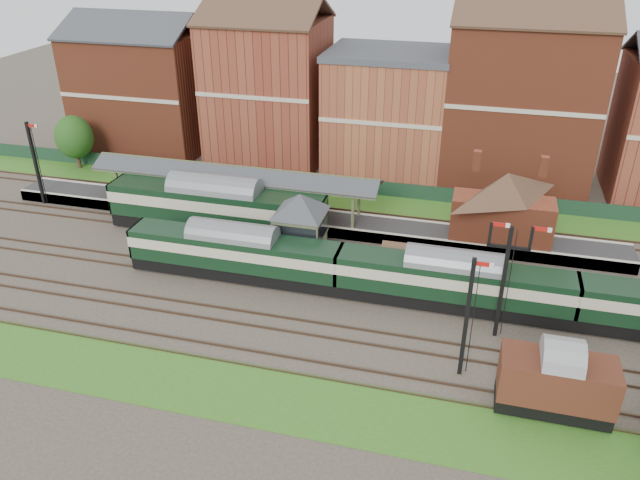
% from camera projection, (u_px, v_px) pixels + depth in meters
% --- Properties ---
extents(ground, '(160.00, 160.00, 0.00)m').
position_uv_depth(ground, '(328.00, 290.00, 45.98)').
color(ground, '#473D33').
rests_on(ground, ground).
extents(grass_back, '(90.00, 4.50, 0.06)m').
position_uv_depth(grass_back, '(369.00, 203.00, 59.63)').
color(grass_back, '#2D6619').
rests_on(grass_back, ground).
extents(grass_front, '(90.00, 5.00, 0.06)m').
position_uv_depth(grass_front, '(277.00, 399.00, 35.72)').
color(grass_front, '#2D6619').
rests_on(grass_front, ground).
extents(fence, '(90.00, 0.12, 1.50)m').
position_uv_depth(fence, '(373.00, 188.00, 61.00)').
color(fence, '#193823').
rests_on(fence, ground).
extents(platform, '(55.00, 3.40, 1.00)m').
position_uv_depth(platform, '(300.00, 220.00, 55.20)').
color(platform, '#2D2D2D').
rests_on(platform, ground).
extents(signal_box, '(5.40, 5.40, 6.00)m').
position_uv_depth(signal_box, '(301.00, 228.00, 47.94)').
color(signal_box, '#697C58').
rests_on(signal_box, ground).
extents(brick_hut, '(3.20, 2.64, 2.94)m').
position_uv_depth(brick_hut, '(402.00, 263.00, 47.07)').
color(brick_hut, maroon).
rests_on(brick_hut, ground).
extents(station_building, '(8.10, 8.10, 5.90)m').
position_uv_depth(station_building, '(504.00, 205.00, 49.74)').
color(station_building, brown).
rests_on(station_building, platform).
extents(canopy, '(26.00, 3.89, 4.08)m').
position_uv_depth(canopy, '(234.00, 171.00, 54.64)').
color(canopy, '#4D5736').
rests_on(canopy, platform).
extents(semaphore_bracket, '(3.60, 0.25, 8.18)m').
position_uv_depth(semaphore_bracket, '(505.00, 275.00, 38.95)').
color(semaphore_bracket, black).
rests_on(semaphore_bracket, ground).
extents(semaphore_platform_end, '(1.23, 0.25, 8.00)m').
position_uv_depth(semaphore_platform_end, '(35.00, 162.00, 57.64)').
color(semaphore_platform_end, black).
rests_on(semaphore_platform_end, ground).
extents(semaphore_siding, '(1.23, 0.25, 8.00)m').
position_uv_depth(semaphore_siding, '(467.00, 316.00, 35.79)').
color(semaphore_siding, black).
rests_on(semaphore_siding, ground).
extents(town_backdrop, '(69.00, 10.00, 16.00)m').
position_uv_depth(town_backdrop, '(386.00, 106.00, 64.08)').
color(town_backdrop, brown).
rests_on(town_backdrop, ground).
extents(dmu_train, '(48.48, 2.55, 3.72)m').
position_uv_depth(dmu_train, '(453.00, 281.00, 42.94)').
color(dmu_train, black).
rests_on(dmu_train, ground).
extents(platform_railcar, '(18.89, 2.97, 4.35)m').
position_uv_depth(platform_railcar, '(216.00, 206.00, 52.93)').
color(platform_railcar, black).
rests_on(platform_railcar, ground).
extents(goods_van_a, '(6.13, 2.65, 3.72)m').
position_uv_depth(goods_van_a, '(556.00, 382.00, 33.89)').
color(goods_van_a, black).
rests_on(goods_van_a, ground).
extents(tree_back, '(3.98, 3.98, 5.81)m').
position_uv_depth(tree_back, '(74.00, 137.00, 66.01)').
color(tree_back, '#382619').
rests_on(tree_back, ground).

